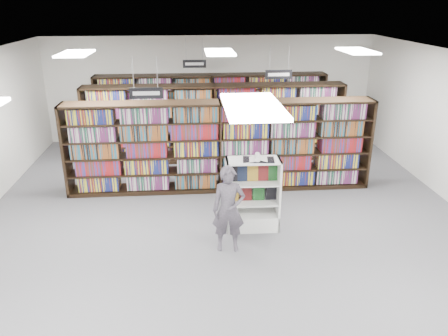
{
  "coord_description": "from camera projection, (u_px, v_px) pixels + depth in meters",
  "views": [
    {
      "loc": [
        -0.66,
        -7.5,
        4.23
      ],
      "look_at": [
        -0.03,
        0.5,
        1.1
      ],
      "focal_mm": 35.0,
      "sensor_mm": 36.0,
      "label": 1
    }
  ],
  "objects": [
    {
      "name": "floor",
      "position": [
        227.0,
        229.0,
        8.55
      ],
      "size": [
        12.0,
        12.0,
        0.0
      ],
      "primitive_type": "plane",
      "color": "#545459",
      "rests_on": "ground"
    },
    {
      "name": "ceiling",
      "position": [
        228.0,
        63.0,
        7.39
      ],
      "size": [
        10.0,
        12.0,
        0.1
      ],
      "primitive_type": "cube",
      "color": "white",
      "rests_on": "wall_back"
    },
    {
      "name": "wall_back",
      "position": [
        211.0,
        89.0,
        13.54
      ],
      "size": [
        10.0,
        0.1,
        3.2
      ],
      "primitive_type": "cube",
      "color": "white",
      "rests_on": "ground"
    },
    {
      "name": "bookshelf_row_near",
      "position": [
        220.0,
        146.0,
        10.03
      ],
      "size": [
        7.0,
        0.6,
        2.1
      ],
      "color": "black",
      "rests_on": "floor"
    },
    {
      "name": "bookshelf_row_mid",
      "position": [
        215.0,
        123.0,
        11.88
      ],
      "size": [
        7.0,
        0.6,
        2.1
      ],
      "color": "black",
      "rests_on": "floor"
    },
    {
      "name": "bookshelf_row_far",
      "position": [
        211.0,
        109.0,
        13.46
      ],
      "size": [
        7.0,
        0.6,
        2.1
      ],
      "color": "black",
      "rests_on": "floor"
    },
    {
      "name": "aisle_sign_left",
      "position": [
        146.0,
        92.0,
        8.45
      ],
      "size": [
        0.65,
        0.02,
        0.8
      ],
      "color": "#B2B2B7",
      "rests_on": "ceiling"
    },
    {
      "name": "aisle_sign_right",
      "position": [
        279.0,
        74.0,
        10.53
      ],
      "size": [
        0.65,
        0.02,
        0.8
      ],
      "color": "#B2B2B7",
      "rests_on": "ceiling"
    },
    {
      "name": "aisle_sign_center",
      "position": [
        194.0,
        63.0,
        12.24
      ],
      "size": [
        0.65,
        0.02,
        0.8
      ],
      "color": "#B2B2B7",
      "rests_on": "ceiling"
    },
    {
      "name": "troffer_front_center",
      "position": [
        253.0,
        106.0,
        4.62
      ],
      "size": [
        0.6,
        1.2,
        0.04
      ],
      "primitive_type": "cube",
      "color": "white",
      "rests_on": "ceiling"
    },
    {
      "name": "troffer_back_left",
      "position": [
        75.0,
        53.0,
        9.04
      ],
      "size": [
        0.6,
        1.2,
        0.04
      ],
      "primitive_type": "cube",
      "color": "white",
      "rests_on": "ceiling"
    },
    {
      "name": "troffer_back_center",
      "position": [
        220.0,
        52.0,
        9.26
      ],
      "size": [
        0.6,
        1.2,
        0.04
      ],
      "primitive_type": "cube",
      "color": "white",
      "rests_on": "ceiling"
    },
    {
      "name": "troffer_back_right",
      "position": [
        357.0,
        51.0,
        9.48
      ],
      "size": [
        0.6,
        1.2,
        0.04
      ],
      "primitive_type": "cube",
      "color": "white",
      "rests_on": "ceiling"
    },
    {
      "name": "endcap_display",
      "position": [
        252.0,
        205.0,
        8.49
      ],
      "size": [
        1.03,
        0.53,
        1.43
      ],
      "rotation": [
        0.0,
        0.0,
        -0.02
      ],
      "color": "silver",
      "rests_on": "floor"
    },
    {
      "name": "open_book",
      "position": [
        258.0,
        158.0,
        8.07
      ],
      "size": [
        0.61,
        0.4,
        0.13
      ],
      "rotation": [
        0.0,
        0.0,
        -0.12
      ],
      "color": "black",
      "rests_on": "endcap_display"
    },
    {
      "name": "shopper",
      "position": [
        229.0,
        209.0,
        7.61
      ],
      "size": [
        0.6,
        0.41,
        1.58
      ],
      "primitive_type": "imported",
      "rotation": [
        0.0,
        0.0,
        -0.06
      ],
      "color": "#564F5B",
      "rests_on": "floor"
    }
  ]
}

